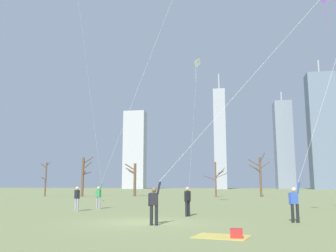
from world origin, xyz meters
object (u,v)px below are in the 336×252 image
Objects in this scene: bare_tree_leftmost at (46,178)px; kite_flyer_midfield_left_purple at (174,179)px; bare_tree_rightmost at (260,175)px; bare_tree_left_of_center at (216,178)px; bystander_far_off_by_trees at (77,197)px; kite_flyer_midfield_center_red at (305,165)px; kite_flyer_foreground_left_blue at (119,141)px; bystander_watching_nearby at (188,200)px; bare_tree_center at (83,175)px; distant_kite_drifting_right_white at (197,70)px; bare_tree_far_right_edge at (134,178)px; distant_kite_low_near_trees_teal at (79,8)px; picnic_spot at (230,235)px.

kite_flyer_midfield_left_purple is at bearing -54.72° from bare_tree_leftmost.
bare_tree_rightmost is 6.69m from bare_tree_left_of_center.
bystander_far_off_by_trees is 0.25× the size of bare_tree_rightmost.
kite_flyer_midfield_center_red is 37.64m from bare_tree_rightmost.
kite_flyer_foreground_left_blue reaches higher than bystander_watching_nearby.
kite_flyer_midfield_center_red is 2.15× the size of bare_tree_center.
distant_kite_drifting_right_white is 3.45× the size of bare_tree_left_of_center.
kite_flyer_midfield_center_red reaches higher than bare_tree_left_of_center.
bare_tree_left_of_center is (5.87, 28.40, -2.23)m from kite_flyer_foreground_left_blue.
bare_tree_rightmost is at bearing 0.64° from bare_tree_far_right_edge.
bare_tree_leftmost is (-24.72, 9.26, -13.15)m from distant_kite_drifting_right_white.
bare_tree_far_right_edge is (-6.95, 29.95, -2.10)m from kite_flyer_foreground_left_blue.
bare_tree_center reaches higher than bare_tree_far_right_edge.
distant_kite_drifting_right_white is (-1.40, 27.66, 13.95)m from kite_flyer_midfield_left_purple.
bare_tree_rightmost is (0.74, 37.63, 0.63)m from kite_flyer_midfield_center_red.
distant_kite_low_near_trees_teal is (-10.86, 15.88, 19.58)m from kite_flyer_foreground_left_blue.
kite_flyer_midfield_center_red is 13.95m from kite_flyer_foreground_left_blue.
kite_flyer_midfield_center_red reaches higher than bystander_far_off_by_trees.
bare_tree_far_right_edge reaches higher than bystander_far_off_by_trees.
bare_tree_center is at bearing -8.36° from bare_tree_leftmost.
kite_flyer_midfield_center_red reaches higher than bystander_watching_nearby.
kite_flyer_foreground_left_blue is 8.55m from bystander_watching_nearby.
bare_tree_far_right_edge is (-4.83, 32.23, 1.91)m from bystander_far_off_by_trees.
distant_kite_low_near_trees_teal is 34.52m from bare_tree_rightmost.
kite_flyer_midfield_left_purple is 40.33m from bare_tree_rightmost.
kite_flyer_foreground_left_blue reaches higher than bare_tree_left_of_center.
distant_kite_low_near_trees_teal is 17.46m from distant_kite_drifting_right_white.
kite_flyer_midfield_center_red is at bearing -22.60° from bystander_watching_nearby.
kite_flyer_midfield_center_red reaches higher than bare_tree_leftmost.
kite_flyer_foreground_left_blue is 21.58m from distant_kite_drifting_right_white.
kite_flyer_foreground_left_blue is at bearing -55.62° from distant_kite_low_near_trees_teal.
picnic_spot is at bearing -53.84° from kite_flyer_midfield_left_purple.
kite_flyer_foreground_left_blue is 32.62m from bare_tree_rightmost.
bare_tree_leftmost is at bearing 132.67° from kite_flyer_midfield_center_red.
distant_kite_low_near_trees_teal is 14.47× the size of picnic_spot.
distant_kite_drifting_right_white is 3.44× the size of bare_tree_far_right_edge.
kite_flyer_foreground_left_blue is (-11.56, 7.46, 2.29)m from kite_flyer_midfield_center_red.
kite_flyer_foreground_left_blue reaches higher than bare_tree_center.
bare_tree_left_of_center is (-2.12, 41.26, 2.59)m from picnic_spot.
distant_kite_low_near_trees_teal is at bearing -49.88° from bare_tree_leftmost.
bystander_far_off_by_trees is at bearing -64.28° from distant_kite_low_near_trees_teal.
kite_flyer_midfield_center_red reaches higher than kite_flyer_midfield_left_purple.
bare_tree_rightmost is (4.30, 43.03, 3.16)m from picnic_spot.
bare_tree_center is (-21.88, 39.23, 3.08)m from picnic_spot.
kite_flyer_midfield_left_purple reaches higher than bare_tree_rightmost.
picnic_spot is at bearing -56.73° from distant_kite_low_near_trees_teal.
bystander_watching_nearby is at bearing 157.40° from kite_flyer_midfield_center_red.
bystander_far_off_by_trees is 0.32× the size of bare_tree_far_right_edge.
kite_flyer_midfield_left_purple reaches higher than bare_tree_left_of_center.
distant_kite_drifting_right_white is 29.49m from bare_tree_leftmost.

